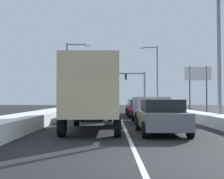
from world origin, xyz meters
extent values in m
plane|color=black|center=(0.00, 18.26, 0.00)|extent=(120.00, 120.00, 0.00)
cube|color=silver|center=(0.00, 22.83, 0.00)|extent=(0.14, 50.22, 0.01)
cube|color=white|center=(5.30, 22.83, 0.31)|extent=(1.36, 50.22, 0.62)
cube|color=white|center=(-5.30, 22.83, 0.35)|extent=(1.99, 50.22, 0.69)
cube|color=slate|center=(1.51, 6.12, 0.63)|extent=(1.82, 4.50, 0.70)
cube|color=black|center=(1.51, 5.97, 1.23)|extent=(1.64, 2.20, 0.55)
cube|color=red|center=(0.82, 3.92, 0.75)|extent=(0.24, 0.08, 0.14)
cube|color=red|center=(2.20, 3.92, 0.75)|extent=(0.24, 0.08, 0.14)
cylinder|color=black|center=(0.62, 7.67, 0.33)|extent=(0.22, 0.66, 0.66)
cylinder|color=black|center=(2.40, 7.67, 0.33)|extent=(0.22, 0.66, 0.66)
cylinder|color=black|center=(0.62, 4.57, 0.33)|extent=(0.22, 0.66, 0.66)
cylinder|color=black|center=(2.40, 4.57, 0.33)|extent=(0.22, 0.66, 0.66)
cube|color=#B7BABF|center=(1.80, 13.01, 1.04)|extent=(1.95, 4.90, 1.25)
cube|color=black|center=(1.80, 10.60, 1.32)|extent=(1.56, 0.06, 0.55)
cube|color=red|center=(1.02, 10.61, 0.94)|extent=(0.20, 0.08, 0.28)
cube|color=red|center=(2.58, 10.61, 0.94)|extent=(0.20, 0.08, 0.28)
cylinder|color=black|center=(0.85, 14.71, 0.37)|extent=(0.25, 0.74, 0.74)
cylinder|color=black|center=(2.76, 14.71, 0.37)|extent=(0.25, 0.74, 0.74)
cylinder|color=black|center=(0.85, 11.31, 0.37)|extent=(0.25, 0.74, 0.74)
cylinder|color=black|center=(2.76, 11.31, 0.37)|extent=(0.25, 0.74, 0.74)
cube|color=maroon|center=(1.66, 19.12, 0.63)|extent=(1.82, 4.50, 0.70)
cube|color=black|center=(1.66, 18.97, 1.23)|extent=(1.64, 2.20, 0.55)
cube|color=red|center=(0.96, 16.92, 0.75)|extent=(0.24, 0.08, 0.14)
cube|color=red|center=(2.35, 16.92, 0.75)|extent=(0.24, 0.08, 0.14)
cylinder|color=black|center=(0.77, 20.67, 0.33)|extent=(0.22, 0.66, 0.66)
cylinder|color=black|center=(2.55, 20.67, 0.33)|extent=(0.22, 0.66, 0.66)
cylinder|color=black|center=(0.77, 17.57, 0.33)|extent=(0.22, 0.66, 0.66)
cylinder|color=black|center=(2.55, 17.57, 0.33)|extent=(0.22, 0.66, 0.66)
cube|color=#1E5633|center=(1.83, 24.96, 0.63)|extent=(1.82, 4.50, 0.70)
cube|color=black|center=(1.83, 24.81, 1.23)|extent=(1.64, 2.20, 0.55)
cube|color=red|center=(1.14, 22.76, 0.75)|extent=(0.24, 0.08, 0.14)
cube|color=red|center=(2.52, 22.76, 0.75)|extent=(0.24, 0.08, 0.14)
cylinder|color=black|center=(0.94, 26.51, 0.33)|extent=(0.22, 0.66, 0.66)
cylinder|color=black|center=(2.72, 26.51, 0.33)|extent=(0.22, 0.66, 0.66)
cylinder|color=black|center=(0.94, 23.41, 0.33)|extent=(0.22, 0.66, 0.66)
cylinder|color=black|center=(2.72, 23.41, 0.33)|extent=(0.22, 0.66, 0.66)
cube|color=#38383D|center=(-1.56, 10.08, 1.56)|extent=(2.35, 2.20, 2.00)
cube|color=#D1C18C|center=(-1.56, 6.48, 2.06)|extent=(2.35, 5.00, 2.60)
cylinder|color=black|center=(-2.69, 10.38, 0.46)|extent=(0.28, 0.92, 0.92)
cylinder|color=black|center=(-0.44, 10.38, 0.46)|extent=(0.28, 0.92, 0.92)
cylinder|color=black|center=(-2.69, 4.98, 0.46)|extent=(0.28, 0.92, 0.92)
cylinder|color=black|center=(-0.44, 4.98, 0.46)|extent=(0.28, 0.92, 0.92)
cube|color=navy|center=(-1.75, 15.56, 1.04)|extent=(1.95, 4.90, 1.25)
cube|color=black|center=(-1.75, 13.15, 1.32)|extent=(1.56, 0.06, 0.55)
cube|color=red|center=(-2.53, 13.16, 0.94)|extent=(0.20, 0.08, 0.28)
cube|color=red|center=(-0.97, 13.16, 0.94)|extent=(0.20, 0.08, 0.28)
cylinder|color=black|center=(-2.70, 17.26, 0.37)|extent=(0.25, 0.74, 0.74)
cylinder|color=black|center=(-0.79, 17.26, 0.37)|extent=(0.25, 0.74, 0.74)
cylinder|color=black|center=(-2.70, 13.86, 0.37)|extent=(0.25, 0.74, 0.74)
cylinder|color=black|center=(-0.79, 13.86, 0.37)|extent=(0.25, 0.74, 0.74)
cube|color=maroon|center=(-1.47, 22.04, 1.04)|extent=(1.95, 4.90, 1.25)
cube|color=black|center=(-1.47, 19.63, 1.32)|extent=(1.56, 0.06, 0.55)
cube|color=red|center=(-2.25, 19.64, 0.94)|extent=(0.20, 0.08, 0.28)
cube|color=red|center=(-0.69, 19.64, 0.94)|extent=(0.20, 0.08, 0.28)
cylinder|color=black|center=(-2.43, 23.74, 0.37)|extent=(0.25, 0.74, 0.74)
cylinder|color=black|center=(-0.52, 23.74, 0.37)|extent=(0.25, 0.74, 0.74)
cylinder|color=black|center=(-2.43, 20.34, 0.37)|extent=(0.25, 0.74, 0.74)
cylinder|color=black|center=(-0.52, 20.34, 0.37)|extent=(0.25, 0.74, 0.74)
cube|color=#937F60|center=(-1.46, 27.82, 0.63)|extent=(1.82, 4.50, 0.70)
cube|color=black|center=(-1.46, 27.67, 1.23)|extent=(1.64, 2.20, 0.55)
cube|color=red|center=(-2.15, 25.62, 0.75)|extent=(0.24, 0.08, 0.14)
cube|color=red|center=(-0.77, 25.62, 0.75)|extent=(0.24, 0.08, 0.14)
cylinder|color=black|center=(-2.35, 29.37, 0.33)|extent=(0.22, 0.66, 0.66)
cylinder|color=black|center=(-0.57, 29.37, 0.33)|extent=(0.22, 0.66, 0.66)
cylinder|color=black|center=(-2.35, 26.27, 0.33)|extent=(0.22, 0.66, 0.66)
cylinder|color=black|center=(-0.57, 26.27, 0.33)|extent=(0.22, 0.66, 0.66)
cylinder|color=slate|center=(4.90, 45.65, 3.10)|extent=(0.28, 0.28, 6.20)
cube|color=slate|center=(-0.33, 45.65, 5.95)|extent=(10.46, 0.20, 0.20)
cube|color=black|center=(1.70, 45.65, 5.38)|extent=(0.34, 0.34, 0.95)
sphere|color=#4C0A0A|center=(1.70, 45.47, 5.66)|extent=(0.22, 0.22, 0.22)
sphere|color=#593F0C|center=(1.70, 45.47, 5.38)|extent=(0.22, 0.22, 0.22)
sphere|color=green|center=(1.70, 45.47, 5.09)|extent=(0.22, 0.22, 0.22)
cube|color=black|center=(-1.70, 45.65, 5.38)|extent=(0.34, 0.34, 0.95)
sphere|color=#4C0A0A|center=(-1.70, 45.47, 5.66)|extent=(0.22, 0.22, 0.22)
sphere|color=#593F0C|center=(-1.70, 45.47, 5.38)|extent=(0.22, 0.22, 0.22)
sphere|color=green|center=(-1.70, 45.47, 5.09)|extent=(0.22, 0.22, 0.22)
cube|color=black|center=(-4.76, 45.65, 5.38)|extent=(0.34, 0.34, 0.95)
sphere|color=#4C0A0A|center=(-4.76, 45.47, 5.66)|extent=(0.22, 0.22, 0.22)
sphere|color=#593F0C|center=(-4.76, 45.47, 5.38)|extent=(0.22, 0.22, 0.22)
sphere|color=green|center=(-4.76, 45.47, 5.09)|extent=(0.22, 0.22, 0.22)
cylinder|color=gray|center=(5.92, 11.41, 4.17)|extent=(0.22, 0.22, 8.34)
cylinder|color=gray|center=(6.10, 38.80, 4.73)|extent=(0.22, 0.22, 9.45)
cube|color=gray|center=(5.00, 38.80, 9.30)|extent=(2.20, 0.14, 0.14)
ellipsoid|color=#EAE5C6|center=(3.90, 38.80, 9.20)|extent=(0.70, 0.36, 0.24)
cylinder|color=gray|center=(-5.70, 27.06, 3.91)|extent=(0.22, 0.22, 7.81)
cube|color=gray|center=(-4.60, 27.06, 7.66)|extent=(2.20, 0.14, 0.14)
ellipsoid|color=#EAE5C6|center=(-3.50, 27.06, 7.56)|extent=(0.70, 0.36, 0.24)
cylinder|color=#59595B|center=(8.58, 29.43, 2.75)|extent=(0.16, 0.16, 5.50)
cylinder|color=#59595B|center=(10.58, 29.43, 2.75)|extent=(0.16, 0.16, 5.50)
cube|color=white|center=(9.58, 29.43, 4.60)|extent=(3.20, 0.12, 1.60)
camera|label=1|loc=(-0.66, -7.70, 1.52)|focal=50.19mm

